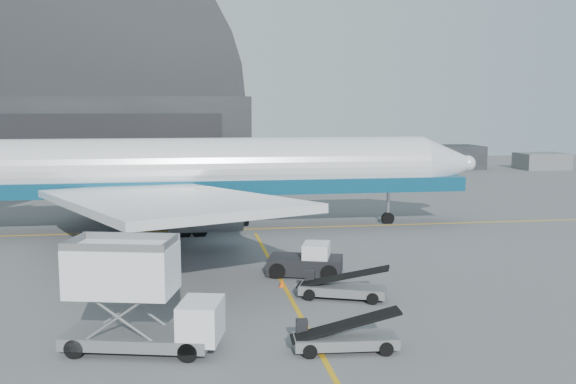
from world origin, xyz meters
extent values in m
plane|color=#565659|center=(0.00, 0.00, 0.00)|extent=(200.00, 200.00, 0.00)
cube|color=gold|center=(0.00, 20.00, 0.01)|extent=(80.00, 0.25, 0.02)
cube|color=gold|center=(0.00, -2.00, 0.01)|extent=(0.25, 40.00, 0.02)
cube|color=black|center=(-22.00, 65.00, 6.00)|extent=(50.00, 28.00, 12.00)
cube|color=black|center=(-22.00, 50.90, 5.00)|extent=(42.00, 0.40, 9.50)
cube|color=black|center=(38.00, 72.00, 0.00)|extent=(14.00, 8.00, 4.00)
cube|color=slate|center=(55.00, 68.00, 0.00)|extent=(8.00, 6.00, 2.80)
cylinder|color=white|center=(-3.19, 20.72, 5.39)|extent=(37.34, 4.98, 4.98)
cone|color=white|center=(17.76, 20.72, 5.39)|extent=(4.56, 4.98, 4.98)
sphere|color=white|center=(19.84, 20.72, 5.39)|extent=(1.45, 1.45, 1.45)
cube|color=black|center=(16.52, 20.72, 6.02)|extent=(2.70, 2.28, 0.73)
cube|color=navy|center=(-3.19, 20.72, 3.79)|extent=(43.57, 5.03, 1.24)
cube|color=white|center=(-7.34, 8.27, 4.36)|extent=(19.13, 25.43, 1.51)
cube|color=white|center=(-7.34, 33.16, 4.36)|extent=(19.13, 25.43, 1.51)
cylinder|color=gray|center=(-4.23, 12.42, 2.70)|extent=(5.39, 2.80, 2.80)
cylinder|color=gray|center=(-4.23, 29.02, 2.70)|extent=(5.39, 2.80, 2.80)
cylinder|color=#A5A5AA|center=(12.37, 20.72, 1.45)|extent=(0.29, 0.29, 2.90)
cylinder|color=black|center=(12.37, 20.72, 0.47)|extent=(1.14, 0.36, 1.14)
cylinder|color=black|center=(-5.26, 17.40, 0.57)|extent=(1.35, 0.47, 1.35)
cylinder|color=black|center=(-5.26, 24.04, 0.57)|extent=(1.35, 0.47, 1.35)
cube|color=slate|center=(-7.65, -7.36, 0.57)|extent=(6.68, 3.91, 0.52)
cube|color=white|center=(-5.01, -8.00, 1.41)|extent=(2.19, 2.73, 1.67)
cube|color=black|center=(-4.25, -8.19, 1.67)|extent=(0.55, 1.95, 0.94)
cube|color=white|center=(-8.26, -7.21, 3.55)|extent=(4.88, 3.57, 2.09)
cylinder|color=black|center=(-5.58, -8.99, 0.42)|extent=(0.89, 0.50, 0.84)
cylinder|color=black|center=(-5.06, -6.86, 0.42)|extent=(0.89, 0.50, 0.84)
cylinder|color=black|center=(-10.25, -7.86, 0.42)|extent=(0.89, 0.50, 0.84)
cylinder|color=black|center=(-9.73, -5.73, 0.42)|extent=(0.89, 0.50, 0.84)
cube|color=black|center=(1.71, 4.05, 0.62)|extent=(5.07, 3.74, 1.02)
cube|color=white|center=(2.36, 3.85, 1.53)|extent=(2.12, 2.42, 1.02)
cylinder|color=black|center=(2.88, 2.50, 0.45)|extent=(1.09, 0.68, 1.02)
cylinder|color=black|center=(3.57, 4.65, 0.45)|extent=(1.09, 0.68, 1.02)
cylinder|color=black|center=(-0.14, 3.45, 0.45)|extent=(1.09, 0.68, 1.02)
cylinder|color=black|center=(0.54, 5.61, 0.45)|extent=(1.09, 0.68, 1.02)
cube|color=slate|center=(1.10, -8.80, 0.45)|extent=(4.53, 1.80, 0.45)
cube|color=black|center=(1.10, -8.80, 1.16)|extent=(4.79, 1.31, 1.29)
cube|color=black|center=(-0.68, -8.12, 0.96)|extent=(0.53, 0.44, 0.61)
cylinder|color=black|center=(2.67, -9.61, 0.30)|extent=(0.62, 0.29, 0.61)
cylinder|color=black|center=(2.76, -8.20, 0.30)|extent=(0.62, 0.29, 0.61)
cylinder|color=black|center=(-0.56, -9.40, 0.30)|extent=(0.62, 0.29, 0.61)
cylinder|color=black|center=(-0.46, -7.99, 0.30)|extent=(0.62, 0.29, 0.61)
cube|color=slate|center=(2.81, -1.29, 0.48)|extent=(4.96, 3.18, 0.48)
cube|color=black|center=(2.81, -1.29, 1.23)|extent=(5.06, 2.79, 1.36)
cube|color=black|center=(1.23, -0.06, 1.01)|extent=(0.65, 0.59, 0.64)
cylinder|color=black|center=(4.14, -2.60, 0.32)|extent=(0.69, 0.48, 0.64)
cylinder|color=black|center=(4.67, -1.21, 0.32)|extent=(0.69, 0.48, 0.64)
cylinder|color=black|center=(0.95, -1.38, 0.32)|extent=(0.69, 0.48, 0.64)
cylinder|color=black|center=(1.48, 0.02, 0.32)|extent=(0.69, 0.48, 0.64)
cube|color=#FF5608|center=(-0.15, 1.49, 0.01)|extent=(0.32, 0.32, 0.03)
cone|color=#FF5608|center=(-0.15, 1.49, 0.23)|extent=(0.32, 0.32, 0.46)
camera|label=1|loc=(-5.39, -34.56, 10.31)|focal=40.00mm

